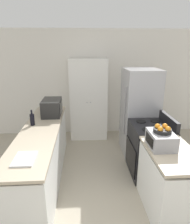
% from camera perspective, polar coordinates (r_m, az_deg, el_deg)
% --- Properties ---
extents(wall_back, '(7.00, 0.06, 2.60)m').
position_cam_1_polar(wall_back, '(5.09, -1.10, 8.10)').
color(wall_back, silver).
rests_on(wall_back, ground_plane).
extents(counter_left, '(0.60, 2.61, 0.92)m').
position_cam_1_polar(counter_left, '(3.54, -14.80, -11.98)').
color(counter_left, silver).
rests_on(counter_left, ground_plane).
extents(counter_right, '(0.60, 0.97, 0.92)m').
position_cam_1_polar(counter_right, '(3.01, 20.33, -18.45)').
color(counter_right, silver).
rests_on(counter_right, ground_plane).
extents(pantry_cabinet, '(0.88, 0.54, 1.93)m').
position_cam_1_polar(pantry_cabinet, '(4.86, -1.91, 3.57)').
color(pantry_cabinet, white).
rests_on(pantry_cabinet, ground_plane).
extents(stove, '(0.66, 0.76, 1.08)m').
position_cam_1_polar(stove, '(3.70, 15.25, -10.20)').
color(stove, black).
rests_on(stove, ground_plane).
extents(refrigerator, '(0.69, 0.77, 1.78)m').
position_cam_1_polar(refrigerator, '(4.25, 12.48, -0.06)').
color(refrigerator, '#A3A3A8').
rests_on(refrigerator, ground_plane).
extents(microwave, '(0.35, 0.53, 0.31)m').
position_cam_1_polar(microwave, '(3.93, -12.19, 1.30)').
color(microwave, black).
rests_on(microwave, counter_left).
extents(wine_bottle, '(0.08, 0.08, 0.27)m').
position_cam_1_polar(wine_bottle, '(3.53, -17.50, -2.00)').
color(wine_bottle, black).
rests_on(wine_bottle, counter_left).
extents(toaster_oven, '(0.32, 0.40, 0.21)m').
position_cam_1_polar(toaster_oven, '(2.78, 18.31, -7.52)').
color(toaster_oven, '#939399').
rests_on(toaster_oven, counter_right).
extents(fruit_bowl, '(0.23, 0.23, 0.10)m').
position_cam_1_polar(fruit_bowl, '(2.74, 18.72, -4.74)').
color(fruit_bowl, black).
rests_on(fruit_bowl, toaster_oven).
extents(cutting_board, '(0.24, 0.34, 0.02)m').
position_cam_1_polar(cutting_board, '(2.55, -19.46, -12.50)').
color(cutting_board, silver).
rests_on(cutting_board, counter_left).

